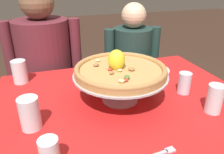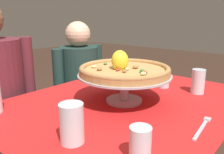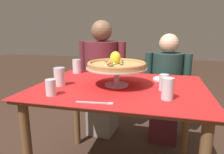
# 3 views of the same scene
# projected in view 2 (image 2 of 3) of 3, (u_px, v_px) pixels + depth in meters

# --- Properties ---
(dining_table) EXTENTS (1.21, 0.94, 0.77)m
(dining_table) POSITION_uv_depth(u_px,v_px,m) (127.00, 121.00, 1.16)
(dining_table) COLOR brown
(dining_table) RESTS_ON ground
(pizza_stand) EXTENTS (0.44, 0.44, 0.14)m
(pizza_stand) POSITION_uv_depth(u_px,v_px,m) (124.00, 80.00, 1.08)
(pizza_stand) COLOR #B7B7C1
(pizza_stand) RESTS_ON dining_table
(pizza) EXTENTS (0.42, 0.42, 0.11)m
(pizza) POSITION_uv_depth(u_px,v_px,m) (124.00, 69.00, 1.07)
(pizza) COLOR tan
(pizza) RESTS_ON pizza_stand
(water_glass_front_right) EXTENTS (0.07, 0.07, 0.13)m
(water_glass_front_right) POSITION_uv_depth(u_px,v_px,m) (198.00, 83.00, 1.22)
(water_glass_front_right) COLOR silver
(water_glass_front_right) RESTS_ON dining_table
(water_glass_side_right) EXTENTS (0.06, 0.06, 0.11)m
(water_glass_side_right) POSITION_uv_depth(u_px,v_px,m) (164.00, 79.00, 1.32)
(water_glass_side_right) COLOR silver
(water_glass_side_right) RESTS_ON dining_table
(water_glass_side_left) EXTENTS (0.08, 0.08, 0.13)m
(water_glass_side_left) POSITION_uv_depth(u_px,v_px,m) (72.00, 126.00, 0.74)
(water_glass_side_left) COLOR silver
(water_glass_side_left) RESTS_ON dining_table
(water_glass_front_left) EXTENTS (0.06, 0.06, 0.10)m
(water_glass_front_left) POSITION_uv_depth(u_px,v_px,m) (140.00, 146.00, 0.65)
(water_glass_front_left) COLOR white
(water_glass_front_left) RESTS_ON dining_table
(side_plate) EXTENTS (0.17, 0.17, 0.02)m
(side_plate) POSITION_uv_depth(u_px,v_px,m) (124.00, 78.00, 1.51)
(side_plate) COLOR white
(side_plate) RESTS_ON dining_table
(dinner_fork) EXTENTS (0.21, 0.04, 0.01)m
(dinner_fork) POSITION_uv_depth(u_px,v_px,m) (203.00, 126.00, 0.85)
(dinner_fork) COLOR #B7B7C1
(dinner_fork) RESTS_ON dining_table
(diner_right) EXTENTS (0.46, 0.34, 1.13)m
(diner_right) POSITION_uv_depth(u_px,v_px,m) (80.00, 96.00, 1.90)
(diner_right) COLOR maroon
(diner_right) RESTS_ON ground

